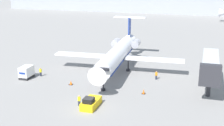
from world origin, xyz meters
name	(u,v)px	position (x,y,z in m)	size (l,w,h in m)	color
ground_plane	(88,108)	(0.00, 0.00, 0.00)	(600.00, 600.00, 0.00)	gray
airplane_main	(117,54)	(-0.85, 18.43, 3.68)	(26.47, 28.30, 9.44)	white
pushback_tug	(91,103)	(0.20, 0.62, 0.65)	(2.04, 4.32, 1.77)	yellow
luggage_cart	(26,72)	(-16.22, 9.40, 1.16)	(1.80, 2.86, 2.32)	#232326
worker_near_tug	(79,100)	(-1.62, 0.47, 0.89)	(0.40, 0.24, 1.70)	#232838
worker_by_wing	(156,75)	(7.48, 15.92, 0.85)	(0.40, 0.24, 1.65)	#232838
worker_on_apron	(41,72)	(-14.24, 11.19, 0.91)	(0.40, 0.24, 1.73)	#232838
traffic_cone_left	(71,83)	(-6.68, 8.58, 0.36)	(0.70, 0.70, 0.76)	black
traffic_cone_right	(144,92)	(6.68, 8.12, 0.38)	(0.59, 0.59, 0.80)	black
jet_bridge	(210,65)	(16.89, 12.87, 4.45)	(3.20, 13.12, 6.19)	#2D2D33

